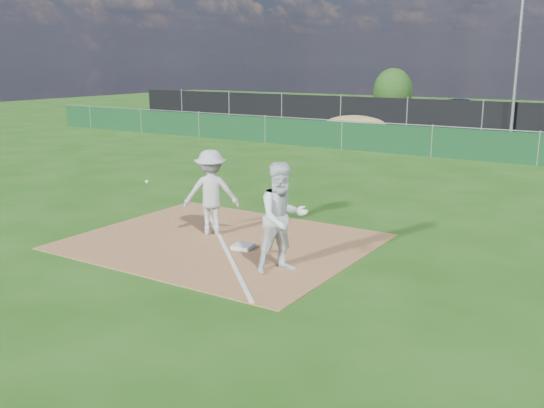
{
  "coord_description": "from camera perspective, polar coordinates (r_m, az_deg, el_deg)",
  "views": [
    {
      "loc": [
        7.59,
        -8.92,
        3.79
      ],
      "look_at": [
        1.28,
        1.0,
        1.0
      ],
      "focal_mm": 40.0,
      "sensor_mm": 36.0,
      "label": 1
    }
  ],
  "objects": [
    {
      "name": "dirt_mound",
      "position": [
        30.34,
        7.81,
        7.16
      ],
      "size": [
        3.38,
        2.6,
        1.17
      ],
      "primitive_type": "ellipsoid",
      "color": "#A48A4F",
      "rests_on": "ground"
    },
    {
      "name": "tree_left",
      "position": [
        44.64,
        11.3,
        10.4
      ],
      "size": [
        2.77,
        2.77,
        3.29
      ],
      "color": "#382316",
      "rests_on": "ground"
    },
    {
      "name": "car_left",
      "position": [
        40.07,
        10.11,
        8.74
      ],
      "size": [
        4.29,
        2.09,
        1.41
      ],
      "primitive_type": "imported",
      "rotation": [
        0.0,
        0.0,
        1.68
      ],
      "color": "#B7BAC0",
      "rests_on": "parking_lot"
    },
    {
      "name": "green_fence",
      "position": [
        25.3,
        14.81,
        5.66
      ],
      "size": [
        44.0,
        0.05,
        1.2
      ],
      "primitive_type": "cube",
      "color": "#0E361A",
      "rests_on": "ground"
    },
    {
      "name": "light_pole",
      "position": [
        32.2,
        22.13,
        12.77
      ],
      "size": [
        0.16,
        0.16,
        8.0
      ],
      "primitive_type": "cylinder",
      "color": "slate",
      "rests_on": "ground"
    },
    {
      "name": "black_fence",
      "position": [
        32.94,
        19.18,
        7.58
      ],
      "size": [
        46.0,
        0.04,
        1.8
      ],
      "primitive_type": "cube",
      "color": "black",
      "rests_on": "ground"
    },
    {
      "name": "infield_dirt",
      "position": [
        13.05,
        -4.75,
        -3.54
      ],
      "size": [
        6.0,
        5.0,
        0.02
      ],
      "primitive_type": "cube",
      "color": "olive",
      "rests_on": "ground"
    },
    {
      "name": "first_base",
      "position": [
        12.51,
        -2.75,
        -4.01
      ],
      "size": [
        0.44,
        0.44,
        0.08
      ],
      "primitive_type": "cube",
      "rotation": [
        0.0,
        0.0,
        0.16
      ],
      "color": "silver",
      "rests_on": "infield_dirt"
    },
    {
      "name": "runner",
      "position": [
        10.93,
        0.99,
        -1.33
      ],
      "size": [
        1.18,
        1.25,
        2.04
      ],
      "primitive_type": "imported",
      "rotation": [
        0.0,
        0.0,
        1.01
      ],
      "color": "silver",
      "rests_on": "ground"
    },
    {
      "name": "parking_lot",
      "position": [
        37.88,
        20.88,
        6.75
      ],
      "size": [
        46.0,
        9.0,
        0.01
      ],
      "primitive_type": "cube",
      "color": "black",
      "rests_on": "ground"
    },
    {
      "name": "foul_line",
      "position": [
        13.04,
        -4.75,
        -3.47
      ],
      "size": [
        5.01,
        5.01,
        0.01
      ],
      "primitive_type": "cube",
      "rotation": [
        0.0,
        0.0,
        0.79
      ],
      "color": "white",
      "rests_on": "infield_dirt"
    },
    {
      "name": "car_mid",
      "position": [
        37.44,
        17.99,
        8.13
      ],
      "size": [
        5.08,
        3.5,
        1.59
      ],
      "primitive_type": "imported",
      "rotation": [
        0.0,
        0.0,
        1.99
      ],
      "color": "black",
      "rests_on": "parking_lot"
    },
    {
      "name": "ground",
      "position": [
        20.73,
        10.43,
        2.59
      ],
      "size": [
        90.0,
        90.0,
        0.0
      ],
      "primitive_type": "plane",
      "color": "#1E4F10",
      "rests_on": "ground"
    },
    {
      "name": "play_at_first",
      "position": [
        13.38,
        -5.75,
        1.09
      ],
      "size": [
        2.65,
        1.3,
        1.89
      ],
      "color": "silver",
      "rests_on": "infield_dirt"
    }
  ]
}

